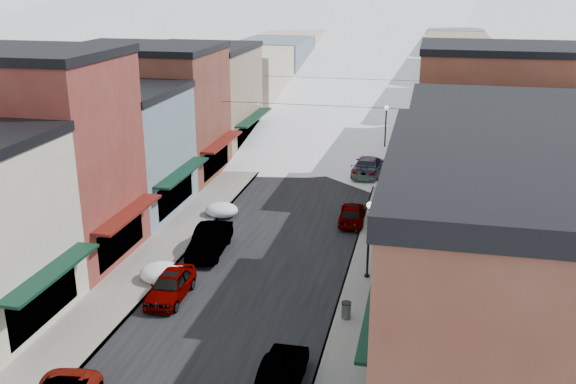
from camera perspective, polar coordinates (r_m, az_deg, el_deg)
The scene contains 29 objects.
road at distance 73.84m, azimuth 5.24°, elevation 5.82°, with size 10.00×160.00×0.01m, color black.
sidewalk_left at distance 74.92m, azimuth 0.21°, elevation 6.14°, with size 3.20×160.00×0.15m, color gray.
sidewalk_right at distance 73.32m, azimuth 10.39°, elevation 5.56°, with size 3.20×160.00×0.15m, color gray.
curb_left at distance 74.61m, azimuth 1.38°, elevation 6.08°, with size 0.10×160.00×0.15m, color slate.
curb_right at distance 73.39m, azimuth 9.17°, elevation 5.64°, with size 0.10×160.00×0.15m, color slate.
bldg_l_brick_near at distance 40.44m, azimuth -22.10°, elevation 2.93°, with size 12.30×8.20×12.50m.
bldg_l_grayblue at distance 47.61m, azimuth -15.71°, elevation 3.64°, with size 11.30×9.20×9.00m.
bldg_l_brick_far at distance 55.67m, azimuth -12.44°, elevation 7.05°, with size 13.30×9.20×11.00m.
bldg_l_tan at distance 64.45m, azimuth -7.90°, elevation 8.39°, with size 11.30×11.20×10.00m.
bldg_r_green at distance 26.47m, azimuth 20.60°, elevation -8.37°, with size 11.30×9.20×9.50m.
bldg_r_blue at distance 34.54m, azimuth 18.85°, elevation -0.96°, with size 11.30×9.20×10.50m.
bldg_r_cream at distance 43.36m, azimuth 18.28°, elevation 1.95°, with size 12.30×9.20×9.00m.
bldg_r_brick_far at distance 51.82m, azimuth 18.12°, elevation 6.01°, with size 13.30×9.20×11.50m.
bldg_r_tan at distance 61.71m, azimuth 16.33°, elevation 7.13°, with size 11.30×11.20×9.50m.
distant_blocks at distance 95.69m, azimuth 7.15°, elevation 11.11°, with size 34.00×55.00×8.00m.
overhead_cables at distance 60.49m, azimuth 3.85°, elevation 9.01°, with size 16.40×15.04×0.04m.
car_silver_sedan at distance 34.79m, azimuth -10.41°, elevation -8.18°, with size 1.74×4.33×1.47m, color #A6AAAF.
car_dark_hatch at distance 39.80m, azimuth -6.97°, elevation -4.30°, with size 1.77×5.09×1.68m, color black.
car_silver_wagon at distance 66.04m, azimuth 1.16°, elevation 5.06°, with size 2.19×5.38×1.56m, color #969A9E.
car_green_sedan at distance 27.41m, azimuth -0.56°, elevation -15.83°, with size 1.55×4.44×1.46m, color black.
car_gray_suv at distance 44.56m, azimuth 5.71°, elevation -1.86°, with size 1.72×4.27×1.45m, color #989BA1.
car_black_sedan at distance 55.40m, azimuth 7.18°, elevation 2.33°, with size 2.39×5.87×1.70m, color black.
car_lane_silver at distance 69.68m, azimuth 2.98°, elevation 5.74°, with size 1.79×4.44×1.51m, color #A3A6AB.
car_lane_white at distance 80.83m, azimuth 7.29°, elevation 7.40°, with size 2.51×5.44×1.51m, color #BCBCBE.
trash_can at distance 32.36m, azimuth 5.20°, elevation -10.40°, with size 0.50×0.50×0.85m.
streetlamp_near at distance 35.66m, azimuth 7.20°, elevation -3.39°, with size 0.37×0.37×4.48m.
streetlamp_far at distance 60.41m, azimuth 8.68°, elevation 5.93°, with size 0.40×0.40×4.85m.
snow_pile_mid at distance 36.78m, azimuth -11.01°, elevation -7.06°, with size 2.57×2.78×1.09m.
snow_pile_far at distance 45.87m, azimuth -5.87°, elevation -1.59°, with size 2.37×2.66×1.00m.
Camera 1 is at (8.95, -11.48, 16.23)m, focal length 40.00 mm.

